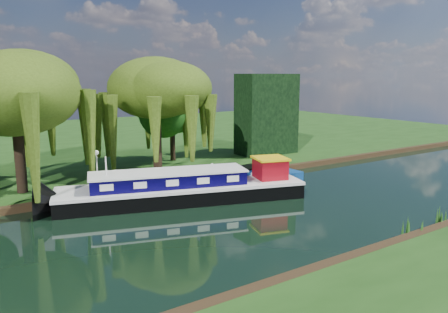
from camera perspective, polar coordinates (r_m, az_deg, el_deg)
ground at (r=23.64m, az=-9.41°, el=-10.13°), size 120.00×120.00×0.00m
far_bank at (r=55.59m, az=-23.98°, el=1.29°), size 120.00×52.00×0.45m
dutch_barge at (r=29.36m, az=-5.18°, el=-4.17°), size 16.66×8.20×3.44m
narrowboat at (r=32.14m, az=1.68°, el=-3.27°), size 11.83×2.27×1.72m
white_cruiser at (r=35.91m, az=8.16°, el=-2.91°), size 2.80×2.62×1.18m
willow_left at (r=31.93m, az=-25.70°, el=7.27°), size 7.56×7.56×9.06m
willow_right at (r=35.04m, az=-8.88°, el=7.68°), size 6.93×6.93×8.44m
tree_far_right at (r=40.62m, az=-6.82°, el=6.04°), size 4.16×4.16×6.81m
conifer_hedge at (r=44.35m, az=5.59°, el=5.53°), size 6.00×3.00×8.00m
lamppost at (r=32.71m, az=-16.31°, el=-0.22°), size 0.36×0.36×2.56m
mooring_posts at (r=30.76m, az=-16.78°, el=-3.71°), size 19.16×0.16×1.00m
reeds_near at (r=21.66m, az=16.69°, el=-10.85°), size 33.70×1.50×1.10m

